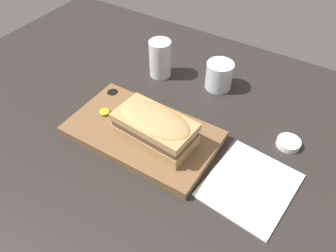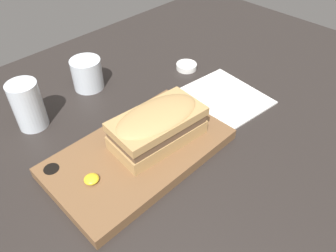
{
  "view_description": "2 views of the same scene",
  "coord_description": "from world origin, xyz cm",
  "px_view_note": "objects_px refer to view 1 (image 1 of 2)",
  "views": [
    {
      "loc": [
        25.05,
        -40.23,
        57.29
      ],
      "look_at": [
        -0.9,
        1.65,
        8.06
      ],
      "focal_mm": 35.0,
      "sensor_mm": 36.0,
      "label": 1
    },
    {
      "loc": [
        -33.65,
        -33.24,
        47.78
      ],
      "look_at": [
        -1.79,
        -1.3,
        7.68
      ],
      "focal_mm": 35.0,
      "sensor_mm": 36.0,
      "label": 2
    }
  ],
  "objects_px": {
    "water_glass": "(160,61)",
    "serving_board": "(142,133)",
    "wine_glass": "(219,76)",
    "napkin": "(250,185)",
    "condiment_dish": "(288,143)",
    "sandwich": "(153,128)"
  },
  "relations": [
    {
      "from": "water_glass",
      "to": "condiment_dish",
      "type": "xyz_separation_m",
      "value": [
        0.39,
        -0.08,
        -0.04
      ]
    },
    {
      "from": "sandwich",
      "to": "napkin",
      "type": "height_order",
      "value": "sandwich"
    },
    {
      "from": "sandwich",
      "to": "napkin",
      "type": "xyz_separation_m",
      "value": [
        0.22,
        0.01,
        -0.06
      ]
    },
    {
      "from": "condiment_dish",
      "to": "sandwich",
      "type": "bearing_deg",
      "value": -147.16
    },
    {
      "from": "serving_board",
      "to": "water_glass",
      "type": "height_order",
      "value": "water_glass"
    },
    {
      "from": "sandwich",
      "to": "wine_glass",
      "type": "height_order",
      "value": "sandwich"
    },
    {
      "from": "sandwich",
      "to": "condiment_dish",
      "type": "height_order",
      "value": "sandwich"
    },
    {
      "from": "serving_board",
      "to": "wine_glass",
      "type": "height_order",
      "value": "wine_glass"
    },
    {
      "from": "sandwich",
      "to": "serving_board",
      "type": "bearing_deg",
      "value": 162.03
    },
    {
      "from": "serving_board",
      "to": "wine_glass",
      "type": "distance_m",
      "value": 0.27
    },
    {
      "from": "wine_glass",
      "to": "napkin",
      "type": "bearing_deg",
      "value": -52.91
    },
    {
      "from": "napkin",
      "to": "wine_glass",
      "type": "bearing_deg",
      "value": 127.09
    },
    {
      "from": "serving_board",
      "to": "condiment_dish",
      "type": "height_order",
      "value": "serving_board"
    },
    {
      "from": "serving_board",
      "to": "napkin",
      "type": "distance_m",
      "value": 0.26
    },
    {
      "from": "wine_glass",
      "to": "napkin",
      "type": "relative_size",
      "value": 0.37
    },
    {
      "from": "water_glass",
      "to": "serving_board",
      "type": "bearing_deg",
      "value": -67.0
    },
    {
      "from": "sandwich",
      "to": "napkin",
      "type": "distance_m",
      "value": 0.23
    },
    {
      "from": "sandwich",
      "to": "napkin",
      "type": "relative_size",
      "value": 0.91
    },
    {
      "from": "sandwich",
      "to": "water_glass",
      "type": "distance_m",
      "value": 0.28
    },
    {
      "from": "condiment_dish",
      "to": "serving_board",
      "type": "bearing_deg",
      "value": -153.03
    },
    {
      "from": "sandwich",
      "to": "wine_glass",
      "type": "xyz_separation_m",
      "value": [
        0.03,
        0.27,
        -0.03
      ]
    },
    {
      "from": "serving_board",
      "to": "napkin",
      "type": "relative_size",
      "value": 1.71
    }
  ]
}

